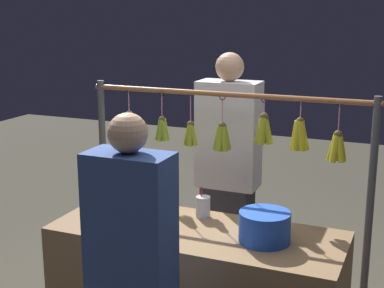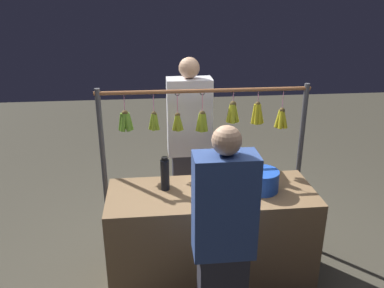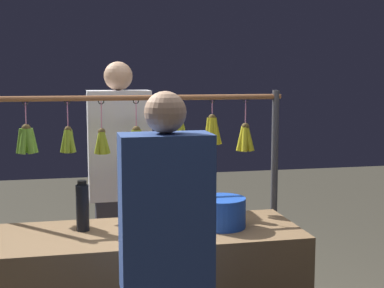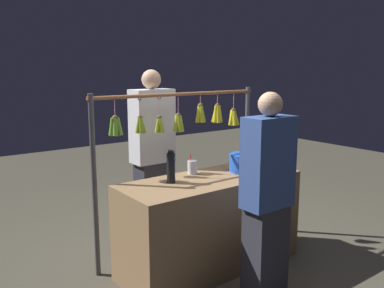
{
  "view_description": "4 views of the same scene",
  "coord_description": "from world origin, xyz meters",
  "views": [
    {
      "loc": [
        -1.1,
        2.68,
        1.99
      ],
      "look_at": [
        0.03,
        0.0,
        1.29
      ],
      "focal_mm": 52.79,
      "sensor_mm": 36.0,
      "label": 1
    },
    {
      "loc": [
        0.44,
        2.68,
        2.26
      ],
      "look_at": [
        0.15,
        0.0,
        1.21
      ],
      "focal_mm": 36.95,
      "sensor_mm": 36.0,
      "label": 2
    },
    {
      "loc": [
        0.4,
        2.89,
        1.65
      ],
      "look_at": [
        -0.23,
        0.0,
        1.27
      ],
      "focal_mm": 52.42,
      "sensor_mm": 36.0,
      "label": 3
    },
    {
      "loc": [
        2.18,
        2.63,
        1.74
      ],
      "look_at": [
        0.2,
        0.0,
        1.13
      ],
      "focal_mm": 38.6,
      "sensor_mm": 36.0,
      "label": 4
    }
  ],
  "objects": [
    {
      "name": "ground_plane",
      "position": [
        0.0,
        0.0,
        0.0
      ],
      "size": [
        12.0,
        12.0,
        0.0
      ],
      "primitive_type": "plane",
      "color": "#4B4739"
    },
    {
      "name": "market_counter",
      "position": [
        0.0,
        0.0,
        0.4
      ],
      "size": [
        1.61,
        0.62,
        0.81
      ],
      "primitive_type": "cube",
      "color": "olive",
      "rests_on": "ground"
    },
    {
      "name": "display_rack",
      "position": [
        -0.01,
        -0.45,
        1.11
      ],
      "size": [
        1.79,
        0.12,
        1.54
      ],
      "color": "#4C4C51",
      "rests_on": "ground"
    },
    {
      "name": "water_bottle",
      "position": [
        0.35,
        -0.08,
        0.94
      ],
      "size": [
        0.07,
        0.07,
        0.27
      ],
      "color": "black",
      "rests_on": "market_counter"
    },
    {
      "name": "blue_bucket",
      "position": [
        -0.39,
        0.01,
        0.89
      ],
      "size": [
        0.27,
        0.27,
        0.16
      ],
      "primitive_type": "cylinder",
      "color": "blue",
      "rests_on": "market_counter"
    },
    {
      "name": "drink_cup",
      "position": [
        0.04,
        -0.2,
        0.87
      ],
      "size": [
        0.09,
        0.09,
        0.18
      ],
      "color": "silver",
      "rests_on": "market_counter"
    },
    {
      "name": "vendor_person",
      "position": [
        0.09,
        -0.79,
        0.85
      ],
      "size": [
        0.41,
        0.22,
        1.72
      ],
      "color": "#2D2D38",
      "rests_on": "ground"
    },
    {
      "name": "customer_person",
      "position": [
        0.03,
        0.68,
        0.78
      ],
      "size": [
        0.37,
        0.2,
        1.57
      ],
      "color": "#2D2D38",
      "rests_on": "ground"
    }
  ]
}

